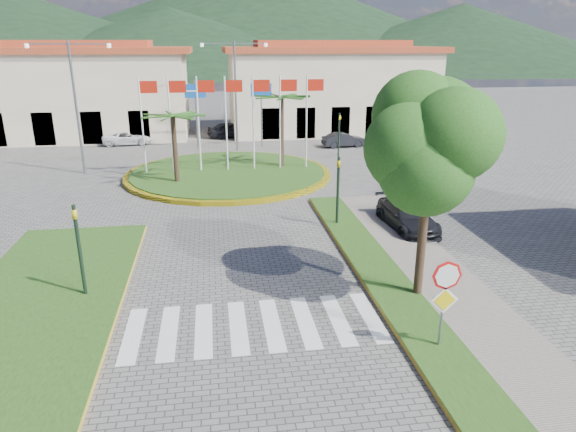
{
  "coord_description": "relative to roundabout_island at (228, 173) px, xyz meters",
  "views": [
    {
      "loc": [
        -0.89,
        -9.26,
        7.93
      ],
      "look_at": [
        1.68,
        8.0,
        1.99
      ],
      "focal_mm": 32.0,
      "sensor_mm": 36.0,
      "label": 1
    }
  ],
  "objects": [
    {
      "name": "hill_far_east",
      "position": [
        70.0,
        113.0,
        8.82
      ],
      "size": [
        120.0,
        120.0,
        18.0
      ],
      "primitive_type": "cone",
      "color": "black",
      "rests_on": "ground"
    },
    {
      "name": "traffic_light_far",
      "position": [
        8.0,
        4.0,
        1.77
      ],
      "size": [
        0.18,
        0.15,
        3.2
      ],
      "color": "black",
      "rests_on": "ground"
    },
    {
      "name": "hill_near_back",
      "position": [
        -10.0,
        108.0,
        7.82
      ],
      "size": [
        110.0,
        110.0,
        16.0
      ],
      "primitive_type": "cone",
      "color": "black",
      "rests_on": "ground"
    },
    {
      "name": "stop_sign",
      "position": [
        4.9,
        -20.04,
        1.61
      ],
      "size": [
        0.8,
        0.11,
        2.65
      ],
      "color": "slate",
      "rests_on": "ground"
    },
    {
      "name": "crosswalk",
      "position": [
        -0.0,
        -18.0,
        -0.17
      ],
      "size": [
        8.0,
        3.0,
        0.01
      ],
      "primitive_type": "cube",
      "color": "silver",
      "rests_on": "ground"
    },
    {
      "name": "deciduous_tree",
      "position": [
        5.5,
        -17.0,
        5.0
      ],
      "size": [
        3.6,
        3.6,
        6.8
      ],
      "color": "black",
      "rests_on": "ground"
    },
    {
      "name": "sidewalk_right",
      "position": [
        6.0,
        -20.0,
        -0.1
      ],
      "size": [
        4.0,
        28.0,
        0.15
      ],
      "primitive_type": "cube",
      "color": "gray",
      "rests_on": "ground"
    },
    {
      "name": "direction_sign_east",
      "position": [
        3.0,
        8.97,
        3.35
      ],
      "size": [
        1.6,
        0.14,
        5.2
      ],
      "color": "slate",
      "rests_on": "ground"
    },
    {
      "name": "hill_far_mid",
      "position": [
        15.0,
        138.0,
        14.82
      ],
      "size": [
        180.0,
        180.0,
        30.0
      ],
      "primitive_type": "cone",
      "color": "black",
      "rests_on": "ground"
    },
    {
      "name": "car_dark_b",
      "position": [
        9.42,
        8.0,
        0.39
      ],
      "size": [
        3.51,
        1.51,
        1.13
      ],
      "primitive_type": "imported",
      "rotation": [
        0.0,
        0.0,
        1.67
      ],
      "color": "black",
      "rests_on": "ground"
    },
    {
      "name": "median_left",
      "position": [
        -6.5,
        -16.0,
        -0.09
      ],
      "size": [
        5.0,
        14.0,
        0.18
      ],
      "primitive_type": "cube",
      "color": "#214614",
      "rests_on": "ground"
    },
    {
      "name": "traffic_light_right",
      "position": [
        4.5,
        -10.0,
        1.77
      ],
      "size": [
        0.15,
        0.18,
        3.2
      ],
      "color": "black",
      "rests_on": "ground"
    },
    {
      "name": "street_lamp_centre",
      "position": [
        1.0,
        8.0,
        4.32
      ],
      "size": [
        4.8,
        0.16,
        8.0
      ],
      "color": "slate",
      "rests_on": "ground"
    },
    {
      "name": "white_van",
      "position": [
        -7.69,
        11.44,
        0.36
      ],
      "size": [
        4.07,
        2.22,
        1.08
      ],
      "primitive_type": "imported",
      "rotation": [
        0.0,
        0.0,
        1.68
      ],
      "color": "white",
      "rests_on": "ground"
    },
    {
      "name": "direction_sign_west",
      "position": [
        -2.0,
        8.97,
        3.35
      ],
      "size": [
        1.6,
        0.14,
        5.2
      ],
      "color": "slate",
      "rests_on": "ground"
    },
    {
      "name": "traffic_light_left",
      "position": [
        -5.2,
        -15.5,
        1.77
      ],
      "size": [
        0.15,
        0.18,
        3.2
      ],
      "color": "black",
      "rests_on": "ground"
    },
    {
      "name": "verge_right",
      "position": [
        4.8,
        -20.0,
        -0.09
      ],
      "size": [
        1.6,
        28.0,
        0.18
      ],
      "primitive_type": "cube",
      "color": "#214614",
      "rests_on": "ground"
    },
    {
      "name": "car_side_right",
      "position": [
        7.5,
        -10.77,
        0.43
      ],
      "size": [
        1.98,
        4.28,
        1.21
      ],
      "primitive_type": "imported",
      "rotation": [
        0.0,
        0.0,
        0.07
      ],
      "color": "black",
      "rests_on": "ground"
    },
    {
      "name": "building_right",
      "position": [
        10.0,
        16.0,
        3.73
      ],
      "size": [
        19.08,
        9.54,
        8.05
      ],
      "color": "beige",
      "rests_on": "ground"
    },
    {
      "name": "ground",
      "position": [
        -0.0,
        -22.0,
        -0.18
      ],
      "size": [
        160.0,
        160.0,
        0.0
      ],
      "primitive_type": "plane",
      "color": "#5E5C59",
      "rests_on": "ground"
    },
    {
      "name": "street_lamp_west",
      "position": [
        -9.0,
        2.0,
        4.32
      ],
      "size": [
        4.8,
        0.16,
        8.0
      ],
      "color": "slate",
      "rests_on": "ground"
    },
    {
      "name": "car_dark_a",
      "position": [
        0.73,
        13.52,
        0.5
      ],
      "size": [
        4.19,
        2.39,
        1.34
      ],
      "primitive_type": "imported",
      "rotation": [
        0.0,
        0.0,
        1.79
      ],
      "color": "black",
      "rests_on": "ground"
    },
    {
      "name": "building_left",
      "position": [
        -14.0,
        16.0,
        3.73
      ],
      "size": [
        23.32,
        9.54,
        8.05
      ],
      "color": "beige",
      "rests_on": "ground"
    },
    {
      "name": "roundabout_island",
      "position": [
        0.0,
        0.0,
        0.0
      ],
      "size": [
        12.7,
        12.7,
        6.0
      ],
      "color": "yellow",
      "rests_on": "ground"
    }
  ]
}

